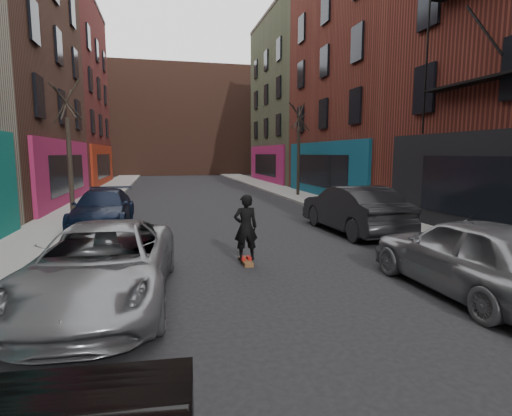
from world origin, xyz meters
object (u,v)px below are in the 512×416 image
tree_right_far (299,142)px  skateboard (246,261)px  parked_right_far (472,255)px  parked_left_end (103,209)px  tree_left_far (68,139)px  parked_right_end (353,209)px  parked_left_far (102,265)px  skateboarder (246,227)px

tree_right_far → skateboard: bearing=-113.9°
parked_right_far → skateboard: (-3.87, 3.23, -0.75)m
tree_right_far → parked_left_end: size_ratio=1.39×
tree_left_far → tree_right_far: bearing=25.8°
parked_right_end → skateboard: 5.53m
tree_right_far → tree_left_far: bearing=-154.2°
tree_left_far → skateboard: bearing=-56.6°
parked_left_far → parked_right_far: (7.02, -1.18, 0.06)m
parked_left_end → parked_right_far: bearing=-48.1°
parked_left_end → skateboard: size_ratio=6.11×
parked_left_far → tree_left_far: bearing=107.7°
tree_left_far → parked_left_end: size_ratio=1.33×
parked_left_end → parked_right_far: (8.10, -9.44, 0.09)m
parked_left_end → parked_right_end: bearing=-18.4°
parked_left_far → parked_right_far: 7.12m
tree_right_far → skateboarder: size_ratio=4.06×
parked_right_end → parked_left_far: bearing=31.5°
parked_right_far → skateboard: parked_right_far is taller
skateboard → skateboarder: size_ratio=0.48×
skateboard → skateboarder: skateboarder is taller
tree_left_far → parked_right_far: bearing=-51.2°
parked_right_far → parked_right_end: (0.64, 6.32, 0.04)m
parked_right_end → skateboarder: bearing=32.0°
tree_right_far → parked_left_far: 19.68m
parked_right_far → tree_left_far: bearing=-51.8°
tree_right_far → skateboard: (-6.57, -14.83, -3.48)m
skateboard → parked_right_far: bearing=-41.1°
parked_left_end → parked_right_far: size_ratio=1.04×
parked_left_end → tree_right_far: bearing=39.8°
tree_left_far → parked_right_far: size_ratio=1.39×
parked_left_end → skateboarder: bearing=-54.5°
tree_right_far → parked_right_end: (-2.05, -11.74, -2.69)m
skateboard → skateboarder: (0.00, 0.00, 0.89)m
skateboarder → skateboard: bearing=180.0°
tree_right_far → parked_left_end: 14.11m
parked_left_end → parked_right_far: 12.44m
tree_left_far → parked_left_far: tree_left_far is taller
tree_left_far → skateboarder: tree_left_far is taller
parked_right_end → skateboarder: (-4.51, -3.09, 0.10)m
parked_right_far → skateboarder: 5.04m
parked_left_far → skateboard: (3.15, 2.05, -0.69)m
parked_left_end → skateboard: (4.23, -6.20, -0.66)m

